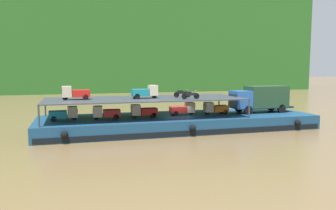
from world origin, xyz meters
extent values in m
plane|color=brown|center=(0.00, 0.00, 0.00)|extent=(400.00, 400.00, 0.00)
cube|color=#286023|center=(0.00, 68.95, 18.87)|extent=(123.19, 25.70, 37.75)
cube|color=navy|center=(0.00, 0.00, 0.75)|extent=(29.90, 8.45, 1.50)
cube|color=black|center=(0.00, -4.25, 0.35)|extent=(29.31, 0.06, 0.50)
sphere|color=black|center=(-11.96, -4.42, 0.85)|extent=(0.66, 0.66, 0.66)
sphere|color=black|center=(0.00, -4.42, 0.85)|extent=(0.66, 0.66, 0.66)
sphere|color=black|center=(11.96, -4.42, 0.85)|extent=(0.66, 0.66, 0.66)
cube|color=#285BA3|center=(7.35, -0.21, 3.10)|extent=(2.08, 2.25, 2.00)
cube|color=#192833|center=(6.32, -0.25, 3.45)|extent=(0.13, 1.84, 0.60)
cube|color=#234228|center=(10.75, -0.09, 3.35)|extent=(4.88, 2.47, 2.50)
cube|color=black|center=(10.75, -0.09, 2.05)|extent=(6.84, 1.62, 0.20)
cylinder|color=black|center=(7.72, 0.81, 2.00)|extent=(1.01, 0.32, 1.00)
cylinder|color=black|center=(7.79, -1.20, 2.00)|extent=(1.01, 0.32, 1.00)
cylinder|color=black|center=(12.16, 0.97, 2.00)|extent=(1.01, 0.32, 1.00)
cylinder|color=black|center=(12.23, -1.05, 2.00)|extent=(1.01, 0.32, 1.00)
cylinder|color=#383D47|center=(6.47, 3.75, 2.50)|extent=(0.16, 0.16, 2.00)
cylinder|color=#383D47|center=(6.47, -3.75, 2.50)|extent=(0.16, 0.16, 2.00)
cylinder|color=#383D47|center=(-14.07, 3.75, 2.50)|extent=(0.16, 0.16, 2.00)
cylinder|color=#383D47|center=(-14.07, -3.75, 2.50)|extent=(0.16, 0.16, 2.00)
cube|color=#383D47|center=(-3.80, 0.00, 3.45)|extent=(20.70, 7.65, 0.10)
cube|color=teal|center=(-12.64, -0.26, 2.13)|extent=(1.76, 1.28, 0.70)
cube|color=#C6B793|center=(-11.24, -0.19, 2.33)|extent=(0.95, 1.04, 1.10)
cube|color=#19232D|center=(-10.77, -0.17, 2.44)|extent=(0.08, 0.85, 0.38)
cylinder|color=black|center=(-11.09, -0.18, 1.78)|extent=(0.57, 0.17, 0.56)
cylinder|color=black|center=(-13.01, -0.81, 1.78)|extent=(0.57, 0.17, 0.56)
cylinder|color=black|center=(-13.06, 0.25, 1.78)|extent=(0.57, 0.17, 0.56)
cube|color=red|center=(-7.39, -0.60, 2.13)|extent=(1.75, 1.27, 0.70)
cube|color=beige|center=(-8.79, -0.54, 2.33)|extent=(0.94, 1.04, 1.10)
cube|color=#19232D|center=(-9.26, -0.52, 2.44)|extent=(0.08, 0.85, 0.38)
cylinder|color=black|center=(-8.94, -0.53, 1.78)|extent=(0.57, 0.16, 0.56)
cylinder|color=black|center=(-6.97, -0.09, 1.78)|extent=(0.57, 0.16, 0.56)
cylinder|color=black|center=(-7.01, -1.15, 1.78)|extent=(0.57, 0.16, 0.56)
cube|color=red|center=(-3.47, -0.37, 2.13)|extent=(1.71, 1.21, 0.70)
cube|color=beige|center=(-4.87, -0.36, 2.33)|extent=(0.90, 1.00, 1.10)
cube|color=#19232D|center=(-5.34, -0.36, 2.44)|extent=(0.04, 0.85, 0.38)
cylinder|color=black|center=(-5.02, -0.36, 1.78)|extent=(0.56, 0.14, 0.56)
cylinder|color=black|center=(-3.07, 0.16, 1.78)|extent=(0.56, 0.14, 0.56)
cylinder|color=black|center=(-3.07, -0.90, 1.78)|extent=(0.56, 0.14, 0.56)
cube|color=red|center=(-0.07, 0.20, 2.13)|extent=(1.70, 1.20, 0.70)
cube|color=beige|center=(1.33, 0.20, 2.33)|extent=(0.90, 1.00, 1.10)
cube|color=#19232D|center=(1.80, 0.20, 2.44)|extent=(0.04, 0.85, 0.38)
cylinder|color=black|center=(1.48, 0.20, 1.78)|extent=(0.56, 0.14, 0.56)
cylinder|color=black|center=(-0.46, -0.33, 1.78)|extent=(0.56, 0.14, 0.56)
cylinder|color=black|center=(-0.47, 0.73, 1.78)|extent=(0.56, 0.14, 0.56)
cube|color=orange|center=(4.87, -0.06, 2.13)|extent=(1.73, 1.24, 0.70)
cube|color=beige|center=(3.47, -0.03, 2.33)|extent=(0.92, 1.02, 1.10)
cube|color=#19232D|center=(3.00, -0.02, 2.44)|extent=(0.06, 0.85, 0.38)
cylinder|color=black|center=(3.32, -0.02, 1.78)|extent=(0.56, 0.15, 0.56)
cylinder|color=black|center=(5.28, 0.46, 1.78)|extent=(0.56, 0.15, 0.56)
cylinder|color=black|center=(5.26, -0.60, 1.78)|extent=(0.56, 0.15, 0.56)
cube|color=red|center=(-10.34, 0.32, 4.13)|extent=(1.75, 1.27, 0.70)
cube|color=beige|center=(-11.74, 0.26, 4.33)|extent=(0.94, 1.04, 1.10)
cube|color=#19232D|center=(-12.21, 0.24, 4.44)|extent=(0.08, 0.85, 0.38)
cylinder|color=black|center=(-11.89, 0.25, 3.78)|extent=(0.57, 0.16, 0.56)
cylinder|color=black|center=(-9.96, 0.86, 3.78)|extent=(0.57, 0.16, 0.56)
cylinder|color=black|center=(-9.92, -0.19, 3.78)|extent=(0.57, 0.16, 0.56)
cube|color=teal|center=(-4.36, -0.14, 4.13)|extent=(1.72, 1.23, 0.70)
cube|color=beige|center=(-2.96, -0.12, 4.33)|extent=(0.92, 1.01, 1.10)
cube|color=#19232D|center=(-2.49, -0.11, 4.44)|extent=(0.05, 0.85, 0.38)
cylinder|color=black|center=(-2.81, -0.11, 3.78)|extent=(0.56, 0.15, 0.56)
cylinder|color=black|center=(-4.75, -0.67, 3.78)|extent=(0.56, 0.15, 0.56)
cylinder|color=black|center=(-4.77, 0.39, 3.78)|extent=(0.56, 0.15, 0.56)
cylinder|color=black|center=(1.16, -2.33, 3.80)|extent=(0.60, 0.13, 0.60)
cylinder|color=black|center=(-0.14, -2.26, 3.80)|extent=(0.60, 0.13, 0.60)
cube|color=black|center=(0.51, -2.30, 4.02)|extent=(1.11, 0.26, 0.28)
cube|color=black|center=(0.26, -2.28, 4.20)|extent=(0.61, 0.23, 0.12)
cylinder|color=#B2B2B7|center=(1.06, -2.33, 4.35)|extent=(0.07, 0.55, 0.04)
cylinder|color=black|center=(1.03, -0.07, 3.80)|extent=(0.61, 0.17, 0.60)
cylinder|color=black|center=(-0.27, 0.07, 3.80)|extent=(0.61, 0.17, 0.60)
cube|color=black|center=(0.38, 0.00, 4.02)|extent=(1.12, 0.32, 0.28)
cube|color=black|center=(0.13, 0.03, 4.20)|extent=(0.62, 0.27, 0.12)
cylinder|color=#B2B2B7|center=(0.93, -0.06, 4.35)|extent=(0.10, 0.55, 0.04)
camera|label=1|loc=(-11.17, -34.79, 6.63)|focal=35.93mm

